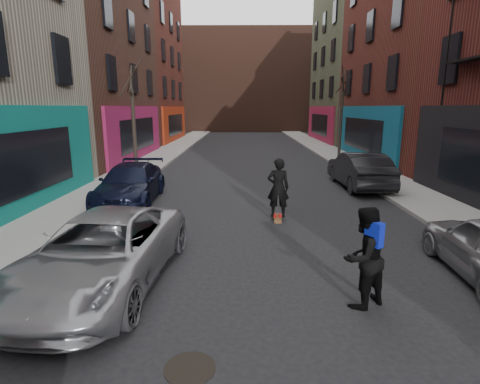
{
  "coord_description": "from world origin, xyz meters",
  "views": [
    {
      "loc": [
        -0.48,
        -1.88,
        3.44
      ],
      "look_at": [
        -0.54,
        6.2,
        1.6
      ],
      "focal_mm": 28.0,
      "sensor_mm": 36.0,
      "label": 1
    }
  ],
  "objects_px": {
    "pedestrian": "(364,257)",
    "manhole": "(190,368)",
    "skateboarder": "(278,188)",
    "tree_left_far": "(133,108)",
    "skateboard": "(277,218)",
    "parked_left_end": "(130,184)",
    "parked_right_end": "(359,170)",
    "parked_left_far": "(103,251)",
    "tree_right_far": "(342,106)"
  },
  "relations": [
    {
      "from": "skateboard",
      "to": "skateboarder",
      "type": "bearing_deg",
      "value": 0.0
    },
    {
      "from": "skateboarder",
      "to": "skateboard",
      "type": "bearing_deg",
      "value": -0.0
    },
    {
      "from": "skateboard",
      "to": "manhole",
      "type": "relative_size",
      "value": 1.14
    },
    {
      "from": "parked_right_end",
      "to": "manhole",
      "type": "relative_size",
      "value": 6.72
    },
    {
      "from": "parked_left_far",
      "to": "skateboarder",
      "type": "bearing_deg",
      "value": 53.45
    },
    {
      "from": "parked_left_far",
      "to": "skateboarder",
      "type": "relative_size",
      "value": 2.72
    },
    {
      "from": "tree_left_far",
      "to": "skateboarder",
      "type": "bearing_deg",
      "value": -51.83
    },
    {
      "from": "pedestrian",
      "to": "parked_left_far",
      "type": "bearing_deg",
      "value": -41.17
    },
    {
      "from": "skateboard",
      "to": "pedestrian",
      "type": "bearing_deg",
      "value": -75.84
    },
    {
      "from": "parked_left_far",
      "to": "skateboard",
      "type": "bearing_deg",
      "value": 53.45
    },
    {
      "from": "parked_left_far",
      "to": "manhole",
      "type": "xyz_separation_m",
      "value": [
        2.01,
        -2.45,
        -0.69
      ]
    },
    {
      "from": "parked_left_end",
      "to": "parked_right_end",
      "type": "relative_size",
      "value": 1.02
    },
    {
      "from": "parked_right_end",
      "to": "pedestrian",
      "type": "distance_m",
      "value": 10.47
    },
    {
      "from": "tree_left_far",
      "to": "tree_right_far",
      "type": "relative_size",
      "value": 0.96
    },
    {
      "from": "tree_left_far",
      "to": "parked_left_far",
      "type": "relative_size",
      "value": 1.3
    },
    {
      "from": "tree_left_far",
      "to": "skateboarder",
      "type": "xyz_separation_m",
      "value": [
        6.81,
        -8.67,
        -2.36
      ]
    },
    {
      "from": "skateboard",
      "to": "pedestrian",
      "type": "distance_m",
      "value": 5.32
    },
    {
      "from": "parked_right_end",
      "to": "pedestrian",
      "type": "relative_size",
      "value": 2.6
    },
    {
      "from": "skateboard",
      "to": "manhole",
      "type": "xyz_separation_m",
      "value": [
        -1.8,
        -6.84,
        -0.04
      ]
    },
    {
      "from": "tree_right_far",
      "to": "parked_left_far",
      "type": "bearing_deg",
      "value": -116.25
    },
    {
      "from": "parked_left_end",
      "to": "skateboarder",
      "type": "bearing_deg",
      "value": -24.82
    },
    {
      "from": "parked_left_end",
      "to": "skateboarder",
      "type": "distance_m",
      "value": 5.66
    },
    {
      "from": "parked_left_far",
      "to": "skateboard",
      "type": "relative_size",
      "value": 6.26
    },
    {
      "from": "parked_left_far",
      "to": "skateboarder",
      "type": "height_order",
      "value": "skateboarder"
    },
    {
      "from": "parked_right_end",
      "to": "tree_right_far",
      "type": "bearing_deg",
      "value": -100.46
    },
    {
      "from": "parked_right_end",
      "to": "skateboard",
      "type": "distance_m",
      "value": 6.34
    },
    {
      "from": "tree_left_far",
      "to": "pedestrian",
      "type": "bearing_deg",
      "value": -60.53
    },
    {
      "from": "tree_right_far",
      "to": "parked_left_end",
      "type": "height_order",
      "value": "tree_right_far"
    },
    {
      "from": "parked_left_far",
      "to": "parked_right_end",
      "type": "distance_m",
      "value": 12.12
    },
    {
      "from": "tree_left_far",
      "to": "skateboarder",
      "type": "distance_m",
      "value": 11.27
    },
    {
      "from": "tree_right_far",
      "to": "parked_left_far",
      "type": "height_order",
      "value": "tree_right_far"
    },
    {
      "from": "parked_left_far",
      "to": "pedestrian",
      "type": "bearing_deg",
      "value": -4.6
    },
    {
      "from": "parked_right_end",
      "to": "skateboarder",
      "type": "relative_size",
      "value": 2.55
    },
    {
      "from": "tree_right_far",
      "to": "pedestrian",
      "type": "xyz_separation_m",
      "value": [
        -4.59,
        -19.82,
        -2.62
      ]
    },
    {
      "from": "pedestrian",
      "to": "skateboarder",
      "type": "bearing_deg",
      "value": -111.21
    },
    {
      "from": "manhole",
      "to": "skateboard",
      "type": "bearing_deg",
      "value": 75.25
    },
    {
      "from": "parked_left_far",
      "to": "parked_right_end",
      "type": "bearing_deg",
      "value": 54.31
    },
    {
      "from": "pedestrian",
      "to": "manhole",
      "type": "bearing_deg",
      "value": -1.11
    },
    {
      "from": "skateboarder",
      "to": "pedestrian",
      "type": "xyz_separation_m",
      "value": [
        1.0,
        -5.16,
        -0.11
      ]
    },
    {
      "from": "skateboarder",
      "to": "pedestrian",
      "type": "bearing_deg",
      "value": 104.16
    },
    {
      "from": "parked_left_far",
      "to": "skateboard",
      "type": "height_order",
      "value": "parked_left_far"
    },
    {
      "from": "parked_right_end",
      "to": "skateboard",
      "type": "relative_size",
      "value": 5.88
    },
    {
      "from": "pedestrian",
      "to": "manhole",
      "type": "height_order",
      "value": "pedestrian"
    },
    {
      "from": "skateboard",
      "to": "tree_right_far",
      "type": "bearing_deg",
      "value": 72.34
    },
    {
      "from": "skateboarder",
      "to": "tree_right_far",
      "type": "bearing_deg",
      "value": -107.66
    },
    {
      "from": "parked_left_far",
      "to": "parked_left_end",
      "type": "distance_m",
      "value": 6.73
    },
    {
      "from": "tree_right_far",
      "to": "pedestrian",
      "type": "height_order",
      "value": "tree_right_far"
    },
    {
      "from": "skateboarder",
      "to": "manhole",
      "type": "relative_size",
      "value": 2.63
    },
    {
      "from": "parked_left_far",
      "to": "pedestrian",
      "type": "distance_m",
      "value": 4.88
    },
    {
      "from": "parked_left_end",
      "to": "manhole",
      "type": "relative_size",
      "value": 6.84
    }
  ]
}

